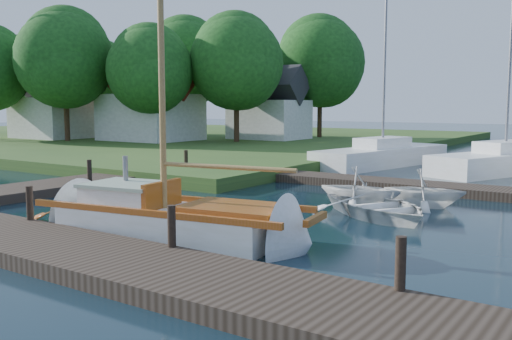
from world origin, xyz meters
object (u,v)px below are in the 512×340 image
Objects in this scene: house_c at (269,110)px; tree_1 at (65,58)px; tree_6 at (16,73)px; mooring_post_3 at (401,263)px; house_b at (55,107)px; tree_2 at (150,69)px; tender_c at (378,203)px; dinghy at (91,209)px; tender_b at (360,185)px; house_a at (151,105)px; tree_7 at (321,62)px; tree_4 at (186,62)px; tree_3 at (237,62)px; mooring_post_2 at (172,226)px; tender_d at (424,186)px; marina_boat_2 at (505,160)px; sailboat at (178,224)px; marina_boat_0 at (382,154)px; mooring_post_1 at (30,203)px; mooring_post_4 at (90,171)px; tree_5 at (100,76)px; mooring_post_5 at (186,160)px.

tree_1 is at bearing -135.14° from house_c.
house_c is 0.62× the size of tree_6.
mooring_post_3 is 0.14× the size of house_b.
tender_c is at bearing -31.17° from tree_2.
tree_2 is at bearing 18.43° from tree_1.
tree_2 reaches higher than dinghy.
house_a is at bearing 55.09° from tender_b.
mooring_post_3 is at bearing -59.90° from tree_7.
tender_b reaches higher than tender_c.
tree_4 is at bearing 53.29° from house_b.
tree_4 reaches higher than tree_3.
tree_3 reaches higher than dinghy.
tree_3 reaches higher than mooring_post_2.
tree_1 is (-27.54, 8.51, 5.48)m from tender_d.
tender_d reaches higher than mooring_post_2.
tree_3 reaches higher than house_a.
marina_boat_2 is (-2.27, 18.89, -0.12)m from mooring_post_3.
marina_boat_0 is at bearing 88.15° from sailboat.
mooring_post_1 is 29.22m from house_c.
tree_7 is at bearing 21.80° from tree_4.
tender_d is 0.25× the size of tree_7.
marina_boat_2 reaches higher than tender_d.
mooring_post_4 is (-13.00, 5.00, 0.00)m from mooring_post_3.
mooring_post_2 is at bearing -44.33° from tree_2.
tender_c is 0.64× the size of house_b.
tender_d is (6.30, 6.97, 0.26)m from dinghy.
mooring_post_1 is at bearing -32.53° from tree_6.
tender_c is 0.37× the size of marina_boat_0.
tree_2 is at bearing 99.64° from marina_boat_0.
dinghy is at bearing -34.62° from house_b.
marina_boat_0 is at bearing 69.00° from mooring_post_4.
tree_3 is at bearing 30.96° from tree_1.
sailboat is 29.36m from house_c.
tree_5 is at bearing 141.51° from mooring_post_2.
marina_boat_0 is at bearing 58.65° from mooring_post_5.
sailboat is (-1.18, 1.46, -0.36)m from mooring_post_2.
mooring_post_2 is at bearing -66.50° from tree_7.
tree_5 reaches higher than house_b.
mooring_post_3 is 20.10m from marina_boat_0.
tree_3 is at bearing 115.51° from mooring_post_1.
tender_d reaches higher than mooring_post_1.
dinghy is 0.92× the size of tender_c.
tree_5 is (-6.00, 8.00, -0.67)m from tree_1.
tender_c is (10.02, -3.66, -0.31)m from mooring_post_5.
tender_b is 31.46m from tree_4.
mooring_post_5 is at bearing -67.62° from house_c.
tender_b is 11.66m from marina_boat_0.
mooring_post_4 is 10.11m from tender_c.
tender_c is 0.59× the size of house_a.
sailboat is 1.21× the size of tree_5.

